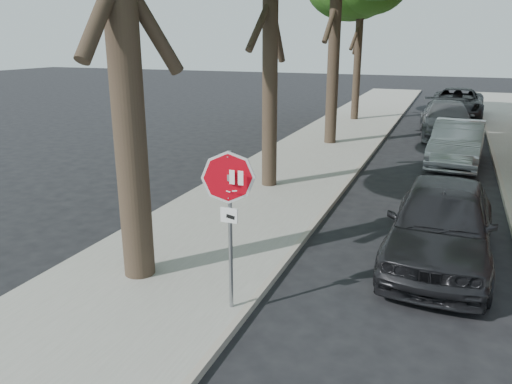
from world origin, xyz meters
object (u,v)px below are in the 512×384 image
car_a (441,223)px  car_d (456,104)px  stop_sign (229,201)px  car_b (457,143)px  car_c (446,120)px

car_a → car_d: bearing=91.6°
stop_sign → car_d: stop_sign is taller
car_a → car_d: car_d is taller
stop_sign → car_d: (3.18, 23.94, -1.10)m
stop_sign → car_b: bearing=74.9°
car_b → car_c: (-0.50, 5.58, 0.02)m
car_d → stop_sign: bearing=-95.7°
car_b → car_d: car_d is taller
car_b → car_c: size_ratio=0.86×
car_a → car_d: 20.55m
car_a → car_c: size_ratio=0.89×
car_c → car_d: (0.38, 6.09, 0.05)m
car_d → car_a: bearing=-88.5°
car_c → car_d: 6.10m
car_b → car_d: size_ratio=0.77×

